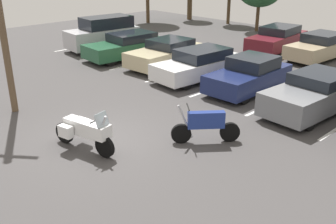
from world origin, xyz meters
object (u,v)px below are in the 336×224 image
Objects in this scene: motorcycle_touring at (85,131)px; car_navy at (249,75)px; car_silver at (104,33)px; car_champagne at (167,53)px; car_white at (201,64)px; car_grey at (315,94)px; motorcycle_second at (205,125)px; car_green at (128,46)px; car_far_maroon at (277,39)px; car_far_tan at (321,47)px.

motorcycle_touring is 8.11m from car_navy.
car_navy is (10.90, -0.17, -0.29)m from car_silver.
car_silver is 5.63m from car_champagne.
car_white is 1.04× the size of car_grey.
car_green is at bearing 153.78° from motorcycle_second.
car_far_maroon is at bearing 112.49° from motorcycle_second.
car_far_maroon is (-3.25, 7.54, 0.04)m from car_navy.
car_silver is at bearing -145.38° from car_far_tan.
car_grey is 8.47m from car_far_tan.
car_white reaches higher than car_green.
car_grey is at bearing -65.22° from car_far_tan.
car_white is 5.74m from car_grey.
car_green is at bearing 135.11° from motorcycle_touring.
car_champagne reaches higher than car_green.
car_navy is at bearing 89.23° from motorcycle_touring.
car_green is at bearing -172.00° from car_champagne.
car_far_tan is (10.47, 7.23, -0.28)m from car_silver.
car_green is 8.08m from car_navy.
motorcycle_touring is at bearing -37.49° from car_silver.
car_navy is at bearing -66.68° from car_far_maroon.
motorcycle_touring is 0.50× the size of car_champagne.
car_silver is 12.73m from car_far_tan.
car_champagne is (-5.18, 8.33, 0.04)m from motorcycle_touring.
car_navy is (5.28, -0.22, 0.00)m from car_champagne.
car_champagne is 2.69m from car_white.
car_green reaches higher than motorcycle_touring.
car_silver is 2.86m from car_green.
car_green is 11.20m from car_grey.
car_silver is at bearing 179.12° from car_navy.
car_far_tan is at bearing 114.78° from car_grey.
car_far_maroon is at bearing 57.96° from car_green.
car_far_maroon is (-3.14, 15.66, 0.08)m from motorcycle_touring.
car_far_tan reaches higher than car_white.
motorcycle_touring is 0.51× the size of car_silver.
car_champagne is 8.66m from car_far_tan.
car_white is (-2.52, 7.95, 0.05)m from motorcycle_touring.
car_green is 1.00× the size of car_far_maroon.
car_silver is at bearing 142.51° from motorcycle_touring.
motorcycle_second is 13.72m from car_far_maroon.
car_champagne is at bearing -124.06° from car_far_tan.
car_white is (2.66, -0.39, 0.01)m from car_champagne.
car_white is at bearing -2.32° from car_silver.
car_grey is (8.40, -0.51, 0.03)m from car_champagne.
car_green is at bearing 179.40° from car_grey.
car_champagne is at bearing 143.67° from motorcycle_second.
car_silver is (-12.90, 5.30, 0.40)m from motorcycle_second.
motorcycle_touring is at bearing -125.26° from motorcycle_second.
car_far_tan is (-0.32, 15.51, 0.06)m from motorcycle_touring.
car_silver reaches higher than motorcycle_touring.
car_far_maroon is (2.03, 7.32, 0.04)m from car_champagne.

